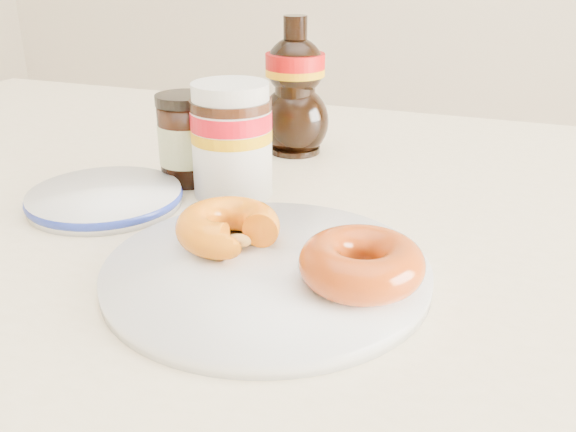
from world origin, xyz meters
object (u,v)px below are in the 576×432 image
(plate, at_px, (267,271))
(nutella_jar, at_px, (232,136))
(syrup_bottle, at_px, (295,86))
(dark_jar, at_px, (186,140))
(donut_bitten, at_px, (228,227))
(blue_rim_saucer, at_px, (105,197))
(donut_whole, at_px, (362,263))
(dining_table, at_px, (247,277))

(plate, relative_size, nutella_jar, 2.19)
(syrup_bottle, xyz_separation_m, dark_jar, (-0.08, -0.15, -0.04))
(donut_bitten, bearing_deg, plate, -36.27)
(dark_jar, bearing_deg, blue_rim_saucer, -116.13)
(syrup_bottle, height_order, blue_rim_saucer, syrup_bottle)
(donut_whole, height_order, nutella_jar, nutella_jar)
(donut_bitten, bearing_deg, syrup_bottle, 91.51)
(dining_table, xyz_separation_m, plate, (0.08, -0.14, 0.09))
(dining_table, distance_m, syrup_bottle, 0.26)
(dining_table, height_order, blue_rim_saucer, blue_rim_saucer)
(plate, xyz_separation_m, syrup_bottle, (-0.09, 0.33, 0.08))
(nutella_jar, relative_size, dark_jar, 1.21)
(donut_bitten, xyz_separation_m, syrup_bottle, (-0.05, 0.30, 0.06))
(plate, bearing_deg, syrup_bottle, 105.79)
(donut_whole, distance_m, syrup_bottle, 0.38)
(plate, relative_size, dark_jar, 2.65)
(donut_bitten, distance_m, syrup_bottle, 0.31)
(donut_whole, height_order, blue_rim_saucer, donut_whole)
(donut_whole, height_order, dark_jar, dark_jar)
(plate, distance_m, dark_jar, 0.25)
(dining_table, distance_m, nutella_jar, 0.15)
(plate, bearing_deg, nutella_jar, 122.51)
(syrup_bottle, bearing_deg, plate, -74.21)
(donut_bitten, xyz_separation_m, blue_rim_saucer, (-0.17, 0.06, -0.02))
(donut_bitten, relative_size, syrup_bottle, 0.53)
(donut_bitten, height_order, syrup_bottle, syrup_bottle)
(donut_whole, bearing_deg, dark_jar, 143.17)
(plate, xyz_separation_m, blue_rim_saucer, (-0.21, 0.09, 0.00))
(donut_whole, bearing_deg, plate, 177.35)
(dark_jar, bearing_deg, donut_bitten, -51.72)
(donut_whole, relative_size, syrup_bottle, 0.56)
(dark_jar, bearing_deg, dining_table, -27.09)
(blue_rim_saucer, bearing_deg, plate, -22.18)
(plate, relative_size, syrup_bottle, 1.55)
(plate, distance_m, syrup_bottle, 0.35)
(dining_table, relative_size, donut_bitten, 15.72)
(dark_jar, bearing_deg, nutella_jar, -15.43)
(plate, height_order, donut_bitten, donut_bitten)
(donut_whole, bearing_deg, syrup_bottle, 117.33)
(donut_bitten, height_order, donut_whole, donut_whole)
(dark_jar, bearing_deg, syrup_bottle, 62.39)
(donut_whole, relative_size, dark_jar, 0.96)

